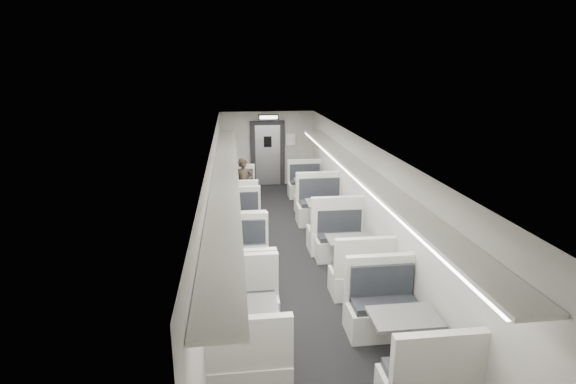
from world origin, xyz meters
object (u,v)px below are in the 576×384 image
object	(u,v)px
booth_left_a	(239,197)
booth_right_c	(349,256)
passenger	(244,184)
booth_right_b	(327,218)
booth_right_a	(309,192)
vestibule_door	(268,154)
exit_sign	(268,117)
booth_left_b	(241,229)
booth_left_d	(247,327)
booth_left_c	(243,271)
booth_right_d	(403,341)

from	to	relation	value
booth_left_a	booth_right_c	xyz separation A→B (m)	(2.00, -4.19, 0.02)
booth_left_a	passenger	world-z (taller)	passenger
booth_left_a	booth_right_b	xyz separation A→B (m)	(2.00, -2.18, 0.07)
booth_right_a	vestibule_door	size ratio (longest dim) A/B	0.98
booth_right_a	exit_sign	size ratio (longest dim) A/B	3.31
booth_right_a	booth_right_b	xyz separation A→B (m)	(0.00, -2.45, 0.05)
booth_left_b	passenger	world-z (taller)	passenger
booth_left_d	exit_sign	distance (m)	8.62
booth_left_b	booth_right_a	world-z (taller)	booth_right_a
booth_left_b	booth_left_c	size ratio (longest dim) A/B	0.97
vestibule_door	booth_left_d	bearing A→B (deg)	-96.46
booth_right_a	booth_right_b	bearing A→B (deg)	-90.00
booth_left_a	exit_sign	size ratio (longest dim) A/B	3.20
booth_left_b	booth_left_c	xyz separation A→B (m)	(0.00, -2.10, 0.01)
booth_left_c	exit_sign	distance (m)	6.95
booth_left_a	passenger	distance (m)	0.39
booth_right_b	vestibule_door	xyz separation A→B (m)	(-1.00, 4.68, 0.62)
booth_left_b	booth_left_d	distance (m)	3.83
booth_right_b	passenger	xyz separation A→B (m)	(-1.85, 2.19, 0.29)
booth_left_c	booth_right_a	xyz separation A→B (m)	(2.00, 4.87, -0.01)
booth_right_a	booth_right_c	world-z (taller)	booth_right_c
booth_right_c	vestibule_door	bearing A→B (deg)	98.49
booth_right_a	exit_sign	bearing A→B (deg)	119.81
vestibule_door	booth_right_c	bearing A→B (deg)	-81.51
exit_sign	booth_left_d	bearing A→B (deg)	-96.83
booth_right_b	booth_left_b	bearing A→B (deg)	-170.87
booth_left_b	booth_right_d	bearing A→B (deg)	-65.67
booth_left_b	booth_left_c	distance (m)	2.10
booth_right_c	passenger	distance (m)	4.61
booth_right_a	passenger	distance (m)	1.90
booth_left_b	booth_right_c	world-z (taller)	booth_right_c
exit_sign	booth_right_d	bearing A→B (deg)	-83.62
booth_left_a	exit_sign	xyz separation A→B (m)	(1.00, 2.02, 1.93)
booth_right_b	passenger	world-z (taller)	passenger
booth_left_a	booth_right_a	xyz separation A→B (m)	(2.00, 0.27, 0.01)
booth_left_a	booth_right_b	bearing A→B (deg)	-47.40
booth_left_c	booth_right_d	world-z (taller)	booth_right_d
booth_left_d	booth_right_a	distance (m)	6.90
booth_right_b	exit_sign	bearing A→B (deg)	103.42
booth_left_c	vestibule_door	xyz separation A→B (m)	(1.00, 7.10, 0.67)
booth_left_d	booth_right_d	bearing A→B (deg)	-16.50
booth_right_a	passenger	xyz separation A→B (m)	(-1.85, -0.25, 0.34)
booth_right_d	booth_left_d	bearing A→B (deg)	163.50
booth_right_b	booth_right_d	world-z (taller)	booth_right_b
booth_right_c	booth_right_d	xyz separation A→B (m)	(0.00, -2.73, 0.01)
booth_right_a	booth_right_b	distance (m)	2.45
booth_right_a	vestibule_door	distance (m)	2.54
booth_right_c	booth_right_a	bearing A→B (deg)	90.00
booth_right_b	passenger	bearing A→B (deg)	130.15
booth_left_c	booth_left_a	bearing A→B (deg)	90.00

